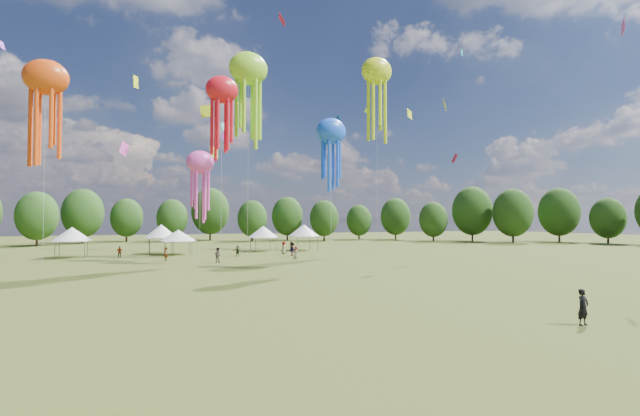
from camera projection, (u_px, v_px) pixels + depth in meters
name	position (u px, v px, depth m)	size (l,w,h in m)	color
ground	(441.00, 333.00, 19.76)	(300.00, 300.00, 0.00)	#384416
observer_main	(583.00, 307.00, 21.29)	(0.63, 0.42, 1.74)	black
spectator_near	(218.00, 255.00, 52.62)	(0.88, 0.69, 1.81)	gray
spectators_far	(258.00, 250.00, 62.92)	(26.08, 13.54, 1.86)	gray
festival_tents	(204.00, 232.00, 68.33)	(39.39, 7.88, 4.45)	#47474C
show_kites	(254.00, 99.00, 58.87)	(51.37, 24.44, 31.94)	red
small_kites	(241.00, 35.00, 59.60)	(74.07, 61.66, 44.90)	red
treeline	(192.00, 212.00, 76.16)	(201.57, 95.24, 13.43)	#38281C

